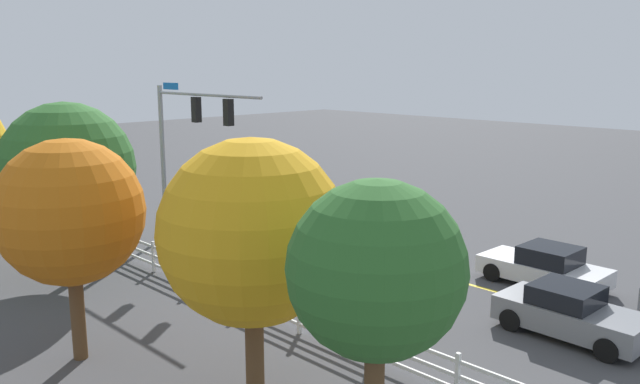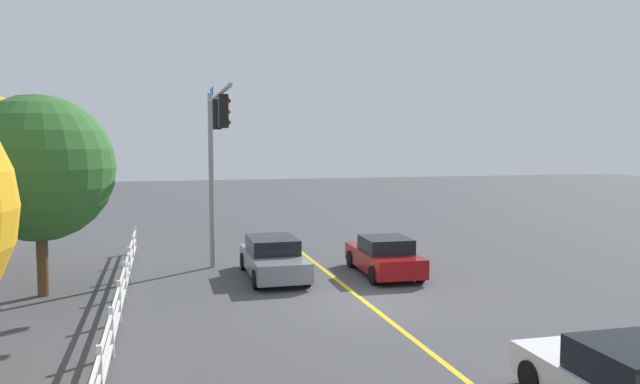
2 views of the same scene
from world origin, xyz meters
name	(u,v)px [view 1 (image 1 of 2)]	position (x,y,z in m)	size (l,w,h in m)	color
ground_plane	(330,246)	(0.00, 0.00, 0.00)	(120.00, 120.00, 0.00)	#444447
lane_center_stripe	(407,267)	(-4.00, 0.00, 0.00)	(28.00, 0.16, 0.01)	gold
signal_assembly	(187,133)	(4.28, 4.00, 4.72)	(6.81, 0.37, 6.72)	gray
car_1	(570,313)	(-11.02, 1.75, 0.68)	(4.04, 1.96, 1.44)	slate
car_2	(308,211)	(3.31, -1.89, 0.67)	(4.26, 2.00, 1.39)	maroon
car_3	(232,223)	(3.96, 2.06, 0.68)	(4.58, 1.94, 1.40)	slate
car_4	(545,267)	(-8.57, -1.73, 0.66)	(4.25, 1.97, 1.42)	silver
white_rail_fence	(242,291)	(-3.00, 6.98, 0.60)	(26.10, 0.10, 1.15)	white
tree_0	(67,169)	(3.24, 9.46, 3.98)	(4.52, 4.52, 6.25)	brown
tree_2	(376,271)	(-11.69, 10.92, 4.17)	(2.96, 2.96, 5.68)	brown
tree_3	(70,213)	(-2.74, 12.03, 3.85)	(3.67, 3.67, 5.70)	brown
tree_4	(252,233)	(-7.29, 9.94, 3.81)	(4.20, 4.20, 5.92)	brown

